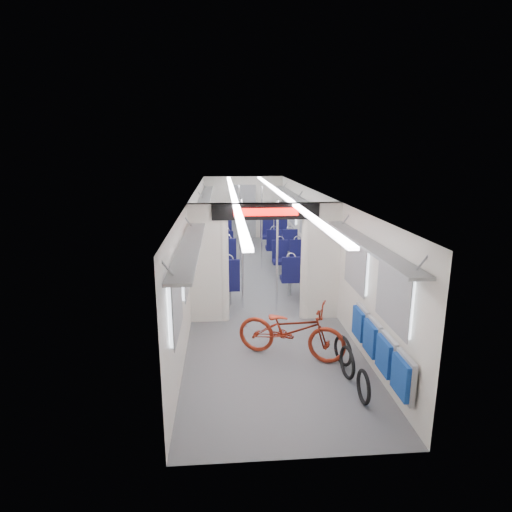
# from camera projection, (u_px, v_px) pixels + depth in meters

# --- Properties ---
(carriage) EXTENTS (12.00, 12.02, 2.31)m
(carriage) POSITION_uv_depth(u_px,v_px,m) (258.00, 228.00, 9.83)
(carriage) COLOR #515456
(carriage) RESTS_ON ground
(bicycle) EXTENTS (1.87, 1.29, 0.93)m
(bicycle) POSITION_uv_depth(u_px,v_px,m) (291.00, 330.00, 6.84)
(bicycle) COLOR maroon
(bicycle) RESTS_ON ground
(flip_bench) EXTENTS (0.12, 2.14, 0.55)m
(flip_bench) POSITION_uv_depth(u_px,v_px,m) (379.00, 347.00, 6.00)
(flip_bench) COLOR gray
(flip_bench) RESTS_ON carriage
(bike_hoop_a) EXTENTS (0.06, 0.47, 0.47)m
(bike_hoop_a) POSITION_uv_depth(u_px,v_px,m) (363.00, 388.00, 5.63)
(bike_hoop_a) COLOR black
(bike_hoop_a) RESTS_ON ground
(bike_hoop_b) EXTENTS (0.11, 0.50, 0.50)m
(bike_hoop_b) POSITION_uv_depth(u_px,v_px,m) (347.00, 364.00, 6.25)
(bike_hoop_b) COLOR black
(bike_hoop_b) RESTS_ON ground
(bike_hoop_c) EXTENTS (0.18, 0.48, 0.49)m
(bike_hoop_c) POSITION_uv_depth(u_px,v_px,m) (343.00, 352.00, 6.62)
(bike_hoop_c) COLOR black
(bike_hoop_c) RESTS_ON ground
(seat_bay_near_left) EXTENTS (0.95, 2.26, 1.16)m
(seat_bay_near_left) POSITION_uv_depth(u_px,v_px,m) (218.00, 268.00, 10.03)
(seat_bay_near_left) COLOR #0D0D39
(seat_bay_near_left) RESTS_ON ground
(seat_bay_near_right) EXTENTS (0.88, 1.92, 1.05)m
(seat_bay_near_right) POSITION_uv_depth(u_px,v_px,m) (294.00, 265.00, 10.48)
(seat_bay_near_right) COLOR #0D0D39
(seat_bay_near_right) RESTS_ON ground
(seat_bay_far_left) EXTENTS (0.89, 1.97, 1.07)m
(seat_bay_far_left) POSITION_uv_depth(u_px,v_px,m) (219.00, 239.00, 13.42)
(seat_bay_far_left) COLOR #0D0D39
(seat_bay_far_left) RESTS_ON ground
(seat_bay_far_right) EXTENTS (0.91, 2.08, 1.10)m
(seat_bay_far_right) POSITION_uv_depth(u_px,v_px,m) (278.00, 238.00, 13.56)
(seat_bay_far_right) COLOR #0D0D39
(seat_bay_far_right) RESTS_ON ground
(stanchion_near_left) EXTENTS (0.04, 0.04, 2.30)m
(stanchion_near_left) POSITION_uv_depth(u_px,v_px,m) (242.00, 255.00, 8.80)
(stanchion_near_left) COLOR silver
(stanchion_near_left) RESTS_ON ground
(stanchion_near_right) EXTENTS (0.04, 0.04, 2.30)m
(stanchion_near_right) POSITION_uv_depth(u_px,v_px,m) (277.00, 257.00, 8.62)
(stanchion_near_right) COLOR silver
(stanchion_near_right) RESTS_ON ground
(stanchion_far_left) EXTENTS (0.04, 0.04, 2.30)m
(stanchion_far_left) POSITION_uv_depth(u_px,v_px,m) (240.00, 226.00, 12.08)
(stanchion_far_left) COLOR silver
(stanchion_far_left) RESTS_ON ground
(stanchion_far_right) EXTENTS (0.04, 0.04, 2.30)m
(stanchion_far_right) POSITION_uv_depth(u_px,v_px,m) (262.00, 228.00, 11.77)
(stanchion_far_right) COLOR silver
(stanchion_far_right) RESTS_ON ground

